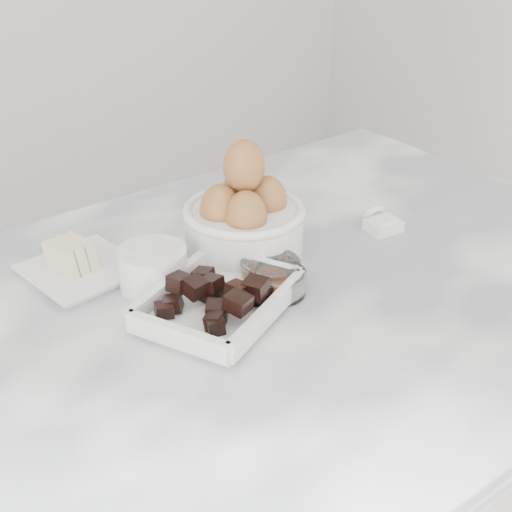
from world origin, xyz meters
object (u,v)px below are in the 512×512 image
(honey_bowl, at_px, (270,271))
(salt_spoon, at_px, (381,222))
(vanilla_spoon, at_px, (259,254))
(egg_bowl, at_px, (244,217))
(butter_plate, at_px, (79,264))
(sugar_ramekin, at_px, (153,266))
(chocolate_dish, at_px, (219,297))
(zest_bowl, at_px, (279,281))

(honey_bowl, height_order, salt_spoon, salt_spoon)
(vanilla_spoon, bearing_deg, egg_bowl, 84.16)
(vanilla_spoon, bearing_deg, butter_plate, 151.26)
(butter_plate, xyz_separation_m, salt_spoon, (0.45, -0.16, -0.01))
(butter_plate, relative_size, sugar_ramekin, 1.66)
(vanilla_spoon, xyz_separation_m, salt_spoon, (0.22, -0.03, 0.00))
(chocolate_dish, xyz_separation_m, butter_plate, (-0.10, 0.20, -0.00))
(salt_spoon, bearing_deg, vanilla_spoon, 171.22)
(butter_plate, bearing_deg, egg_bowl, -19.59)
(honey_bowl, xyz_separation_m, salt_spoon, (0.24, 0.02, -0.01))
(zest_bowl, relative_size, vanilla_spoon, 1.09)
(butter_plate, bearing_deg, honey_bowl, -41.72)
(chocolate_dish, distance_m, butter_plate, 0.22)
(chocolate_dish, bearing_deg, butter_plate, 118.16)
(butter_plate, relative_size, egg_bowl, 0.86)
(sugar_ramekin, distance_m, honey_bowl, 0.16)
(chocolate_dish, relative_size, salt_spoon, 3.71)
(butter_plate, distance_m, egg_bowl, 0.25)
(sugar_ramekin, distance_m, vanilla_spoon, 0.16)
(egg_bowl, distance_m, vanilla_spoon, 0.06)
(sugar_ramekin, xyz_separation_m, vanilla_spoon, (0.16, -0.04, -0.02))
(zest_bowl, height_order, salt_spoon, salt_spoon)
(chocolate_dish, height_order, salt_spoon, chocolate_dish)
(chocolate_dish, distance_m, honey_bowl, 0.10)
(zest_bowl, xyz_separation_m, salt_spoon, (0.25, 0.05, -0.01))
(sugar_ramekin, bearing_deg, honey_bowl, -35.14)
(butter_plate, bearing_deg, zest_bowl, -46.81)
(zest_bowl, distance_m, vanilla_spoon, 0.09)
(zest_bowl, bearing_deg, honey_bowl, 75.65)
(zest_bowl, relative_size, salt_spoon, 1.16)
(chocolate_dish, bearing_deg, honey_bowl, 8.72)
(sugar_ramekin, bearing_deg, vanilla_spoon, -13.20)
(chocolate_dish, xyz_separation_m, egg_bowl, (0.13, 0.11, 0.03))
(sugar_ramekin, bearing_deg, salt_spoon, -10.63)
(chocolate_dish, relative_size, sugar_ramekin, 2.64)
(zest_bowl, bearing_deg, butter_plate, 133.19)
(butter_plate, bearing_deg, sugar_ramekin, -51.29)
(egg_bowl, distance_m, honey_bowl, 0.11)
(salt_spoon, bearing_deg, egg_bowl, 160.60)
(butter_plate, xyz_separation_m, sugar_ramekin, (0.07, -0.09, 0.01))
(egg_bowl, height_order, honey_bowl, egg_bowl)
(butter_plate, distance_m, sugar_ramekin, 0.11)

